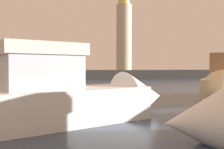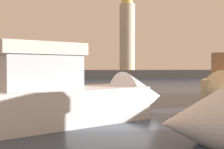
% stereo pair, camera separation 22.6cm
% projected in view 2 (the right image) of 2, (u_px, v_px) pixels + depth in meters
% --- Properties ---
extents(ground_plane, '(220.00, 220.00, 0.00)m').
position_uv_depth(ground_plane, '(90.00, 89.00, 26.51)').
color(ground_plane, '#2D3D51').
extents(breakwater, '(85.59, 5.15, 1.70)m').
position_uv_depth(breakwater, '(83.00, 74.00, 51.78)').
color(breakwater, '#423F3D').
rests_on(breakwater, ground_plane).
extents(lighthouse, '(3.15, 3.15, 16.49)m').
position_uv_depth(lighthouse, '(127.00, 32.00, 52.84)').
color(lighthouse, beige).
rests_on(lighthouse, breakwater).
extents(motorboat_0, '(9.33, 6.19, 3.73)m').
position_uv_depth(motorboat_0, '(87.00, 96.00, 11.10)').
color(motorboat_0, white).
rests_on(motorboat_0, ground_plane).
extents(motorboat_6, '(4.30, 7.36, 2.52)m').
position_uv_depth(motorboat_6, '(52.00, 88.00, 20.55)').
color(motorboat_6, '#B21E1E').
rests_on(motorboat_6, ground_plane).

